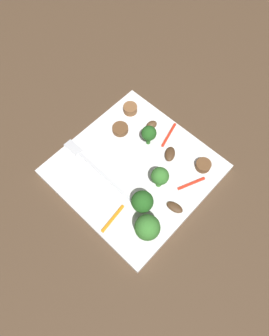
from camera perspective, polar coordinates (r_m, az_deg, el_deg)
ground_plane at (r=0.58m, az=-0.00°, el=-0.67°), size 1.40×1.40×0.00m
plate at (r=0.58m, az=-0.00°, el=-0.34°), size 0.26×0.26×0.02m
fork at (r=0.57m, az=-7.61°, el=0.30°), size 0.18×0.02×0.00m
broccoli_floret_0 at (r=0.49m, az=2.42°, el=-11.04°), size 0.04×0.04×0.06m
broccoli_floret_1 at (r=0.51m, az=1.48°, el=-6.32°), size 0.04×0.04×0.05m
broccoli_floret_2 at (r=0.53m, az=4.77°, el=-1.60°), size 0.03×0.03×0.05m
broccoli_floret_3 at (r=0.57m, az=2.70°, el=6.43°), size 0.03×0.03×0.05m
sausage_slice_0 at (r=0.61m, az=-2.68°, el=7.28°), size 0.04×0.04×0.01m
sausage_slice_1 at (r=0.58m, az=12.70°, el=0.50°), size 0.04×0.04×0.01m
sausage_slice_2 at (r=0.63m, az=-0.80°, el=10.99°), size 0.03×0.03×0.02m
mushroom_0 at (r=0.61m, az=3.23°, el=8.06°), size 0.02×0.03×0.01m
mushroom_1 at (r=0.58m, az=6.64°, el=2.61°), size 0.03×0.04×0.01m
mushroom_2 at (r=0.54m, az=7.52°, el=-7.28°), size 0.03×0.02×0.01m
pepper_strip_0 at (r=0.53m, az=-4.06°, el=-9.40°), size 0.01×0.06×0.00m
pepper_strip_1 at (r=0.61m, az=6.31°, el=6.25°), size 0.02×0.06×0.00m
pepper_strip_2 at (r=0.56m, az=10.56°, el=-2.88°), size 0.03×0.05×0.00m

